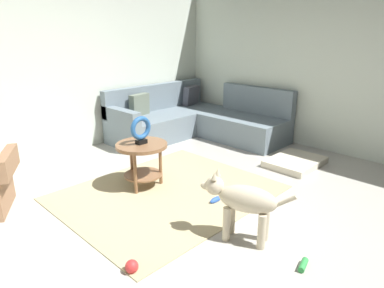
{
  "coord_description": "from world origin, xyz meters",
  "views": [
    {
      "loc": [
        -2.2,
        -2.0,
        1.78
      ],
      "look_at": [
        0.45,
        0.6,
        0.55
      ],
      "focal_mm": 31.92,
      "sensor_mm": 36.0,
      "label": 1
    }
  ],
  "objects_px": {
    "dog": "(242,201)",
    "dog_toy_rope": "(303,265)",
    "sectional_couch": "(195,121)",
    "dog_toy_ball": "(132,266)",
    "torus_sculpture": "(141,129)",
    "side_table": "(142,154)",
    "dog_toy_bone": "(216,200)",
    "dog_bed_mat": "(295,162)"
  },
  "relations": [
    {
      "from": "dog_bed_mat",
      "to": "dog_toy_bone",
      "type": "bearing_deg",
      "value": 177.26
    },
    {
      "from": "dog_toy_bone",
      "to": "torus_sculpture",
      "type": "bearing_deg",
      "value": 108.62
    },
    {
      "from": "sectional_couch",
      "to": "dog_toy_ball",
      "type": "relative_size",
      "value": 21.45
    },
    {
      "from": "dog_toy_ball",
      "to": "dog_toy_bone",
      "type": "height_order",
      "value": "dog_toy_ball"
    },
    {
      "from": "dog_toy_ball",
      "to": "dog_toy_rope",
      "type": "height_order",
      "value": "dog_toy_ball"
    },
    {
      "from": "dog_toy_rope",
      "to": "torus_sculpture",
      "type": "bearing_deg",
      "value": 88.72
    },
    {
      "from": "side_table",
      "to": "dog",
      "type": "xyz_separation_m",
      "value": [
        -0.07,
        -1.5,
        -0.04
      ]
    },
    {
      "from": "dog_bed_mat",
      "to": "dog_toy_bone",
      "type": "relative_size",
      "value": 4.44
    },
    {
      "from": "sectional_couch",
      "to": "dog_bed_mat",
      "type": "distance_m",
      "value": 1.96
    },
    {
      "from": "dog_toy_ball",
      "to": "side_table",
      "type": "bearing_deg",
      "value": 48.86
    },
    {
      "from": "sectional_couch",
      "to": "torus_sculpture",
      "type": "bearing_deg",
      "value": -153.1
    },
    {
      "from": "dog_toy_rope",
      "to": "dog_toy_bone",
      "type": "distance_m",
      "value": 1.25
    },
    {
      "from": "dog_bed_mat",
      "to": "dog_toy_rope",
      "type": "xyz_separation_m",
      "value": [
        -1.96,
        -1.13,
        -0.02
      ]
    },
    {
      "from": "dog_bed_mat",
      "to": "dog_toy_bone",
      "type": "distance_m",
      "value": 1.61
    },
    {
      "from": "dog_bed_mat",
      "to": "sectional_couch",
      "type": "bearing_deg",
      "value": 89.84
    },
    {
      "from": "side_table",
      "to": "dog_toy_bone",
      "type": "bearing_deg",
      "value": -71.38
    },
    {
      "from": "sectional_couch",
      "to": "dog_toy_rope",
      "type": "relative_size",
      "value": 14.76
    },
    {
      "from": "dog",
      "to": "dog_toy_bone",
      "type": "xyz_separation_m",
      "value": [
        0.37,
        0.61,
        -0.35
      ]
    },
    {
      "from": "dog_toy_rope",
      "to": "dog_toy_ball",
      "type": "bearing_deg",
      "value": 136.62
    },
    {
      "from": "side_table",
      "to": "dog_bed_mat",
      "type": "distance_m",
      "value": 2.17
    },
    {
      "from": "dog",
      "to": "sectional_couch",
      "type": "bearing_deg",
      "value": 30.53
    },
    {
      "from": "dog_bed_mat",
      "to": "dog_toy_ball",
      "type": "relative_size",
      "value": 7.63
    },
    {
      "from": "sectional_couch",
      "to": "dog_toy_bone",
      "type": "height_order",
      "value": "sectional_couch"
    },
    {
      "from": "dog",
      "to": "side_table",
      "type": "bearing_deg",
      "value": 66.66
    },
    {
      "from": "torus_sculpture",
      "to": "dog_toy_ball",
      "type": "height_order",
      "value": "torus_sculpture"
    },
    {
      "from": "torus_sculpture",
      "to": "dog_bed_mat",
      "type": "xyz_separation_m",
      "value": [
        1.91,
        -0.97,
        -0.67
      ]
    },
    {
      "from": "dog",
      "to": "dog_toy_rope",
      "type": "relative_size",
      "value": 5.32
    },
    {
      "from": "sectional_couch",
      "to": "dog_bed_mat",
      "type": "relative_size",
      "value": 2.81
    },
    {
      "from": "sectional_couch",
      "to": "dog_toy_ball",
      "type": "bearing_deg",
      "value": -143.89
    },
    {
      "from": "side_table",
      "to": "dog_bed_mat",
      "type": "xyz_separation_m",
      "value": [
        1.91,
        -0.97,
        -0.37
      ]
    },
    {
      "from": "dog_bed_mat",
      "to": "torus_sculpture",
      "type": "bearing_deg",
      "value": 153.08
    },
    {
      "from": "side_table",
      "to": "torus_sculpture",
      "type": "xyz_separation_m",
      "value": [
        0.0,
        -0.0,
        0.29
      ]
    },
    {
      "from": "dog",
      "to": "dog_toy_rope",
      "type": "bearing_deg",
      "value": -108.68
    },
    {
      "from": "torus_sculpture",
      "to": "dog",
      "type": "xyz_separation_m",
      "value": [
        -0.07,
        -1.5,
        -0.33
      ]
    },
    {
      "from": "dog_bed_mat",
      "to": "dog_toy_rope",
      "type": "height_order",
      "value": "dog_bed_mat"
    },
    {
      "from": "dog",
      "to": "dog_toy_ball",
      "type": "height_order",
      "value": "dog"
    },
    {
      "from": "torus_sculpture",
      "to": "dog_toy_ball",
      "type": "xyz_separation_m",
      "value": [
        -1.03,
        -1.17,
        -0.66
      ]
    },
    {
      "from": "sectional_couch",
      "to": "torus_sculpture",
      "type": "distance_m",
      "value": 2.19
    },
    {
      "from": "torus_sculpture",
      "to": "dog_toy_ball",
      "type": "distance_m",
      "value": 1.69
    },
    {
      "from": "dog",
      "to": "dog_toy_rope",
      "type": "height_order",
      "value": "dog"
    },
    {
      "from": "side_table",
      "to": "torus_sculpture",
      "type": "distance_m",
      "value": 0.29
    },
    {
      "from": "sectional_couch",
      "to": "dog_toy_bone",
      "type": "distance_m",
      "value": 2.48
    }
  ]
}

